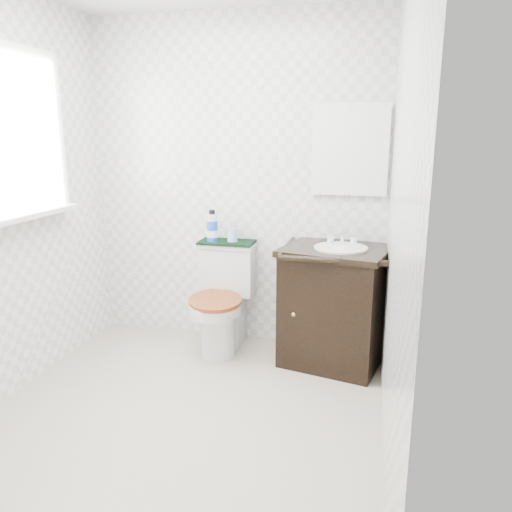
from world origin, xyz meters
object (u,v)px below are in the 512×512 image
at_px(toilet, 223,304).
at_px(trash_bin, 217,338).
at_px(cup, 232,235).
at_px(mouthwash_bottle, 212,227).
at_px(vanity, 334,303).

xyz_separation_m(toilet, trash_bin, (0.00, -0.17, -0.20)).
bearing_deg(trash_bin, toilet, 90.00).
xyz_separation_m(toilet, cup, (0.04, 0.12, 0.50)).
bearing_deg(toilet, mouthwash_bottle, 137.37).
distance_m(toilet, trash_bin, 0.26).
distance_m(toilet, mouthwash_bottle, 0.57).
bearing_deg(vanity, trash_bin, -172.78).
distance_m(vanity, trash_bin, 0.87).
bearing_deg(mouthwash_bottle, toilet, -42.63).
distance_m(trash_bin, cup, 0.76).
height_order(toilet, vanity, vanity).
bearing_deg(mouthwash_bottle, vanity, -9.87).
height_order(trash_bin, mouthwash_bottle, mouthwash_bottle).
distance_m(toilet, vanity, 0.82).
bearing_deg(cup, mouthwash_bottle, -170.62).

